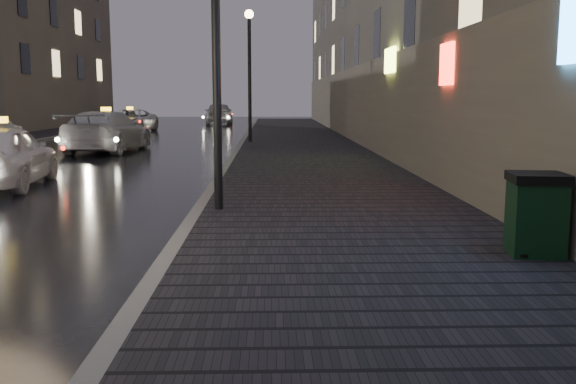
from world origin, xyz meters
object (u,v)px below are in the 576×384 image
(taxi_far, at_px, (130,121))
(trash_bin, at_px, (536,213))
(lamp_near, at_px, (215,0))
(car_far, at_px, (219,114))
(lamp_far, at_px, (249,59))
(taxi_near, at_px, (1,155))
(taxi_mid, at_px, (107,132))

(taxi_far, bearing_deg, trash_bin, -63.76)
(lamp_near, distance_m, car_far, 35.52)
(trash_bin, relative_size, car_far, 0.21)
(taxi_far, height_order, car_far, car_far)
(lamp_far, relative_size, taxi_near, 1.27)
(taxi_far, bearing_deg, lamp_far, -48.87)
(lamp_near, bearing_deg, lamp_far, 90.00)
(trash_bin, distance_m, taxi_far, 30.98)
(lamp_far, distance_m, car_far, 19.70)
(lamp_far, bearing_deg, taxi_near, -112.35)
(car_far, bearing_deg, taxi_near, 79.79)
(lamp_far, distance_m, taxi_far, 12.38)
(lamp_near, bearing_deg, taxi_mid, 111.45)
(taxi_far, bearing_deg, taxi_mid, -75.84)
(lamp_far, xyz_separation_m, taxi_far, (-7.02, 9.80, -2.84))
(lamp_near, relative_size, taxi_mid, 1.04)
(lamp_far, bearing_deg, lamp_near, -90.00)
(lamp_near, distance_m, taxi_near, 6.86)
(lamp_far, relative_size, trash_bin, 5.51)
(trash_bin, relative_size, taxi_mid, 0.19)
(taxi_far, bearing_deg, car_far, 71.81)
(lamp_far, bearing_deg, taxi_mid, -148.09)
(car_far, bearing_deg, lamp_near, 88.39)
(taxi_near, xyz_separation_m, car_far, (2.20, 31.59, 0.08))
(trash_bin, xyz_separation_m, car_far, (-6.80, 38.48, 0.15))
(lamp_near, height_order, lamp_far, same)
(taxi_mid, xyz_separation_m, car_far, (2.20, 22.44, 0.05))
(trash_bin, distance_m, car_far, 39.07)
(lamp_far, height_order, car_far, lamp_far)
(taxi_mid, bearing_deg, lamp_near, 116.83)
(trash_bin, relative_size, taxi_far, 0.21)
(lamp_far, height_order, taxi_far, lamp_far)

